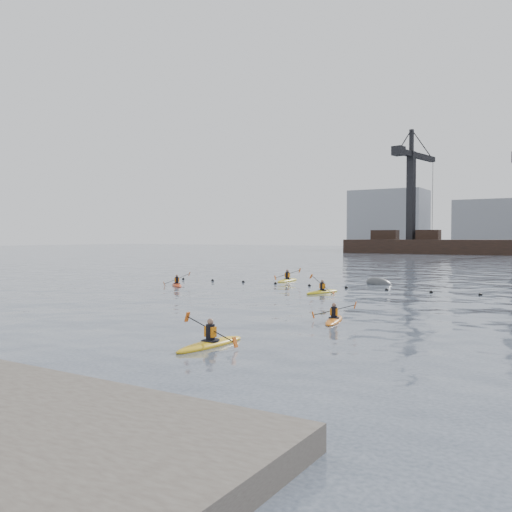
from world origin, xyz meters
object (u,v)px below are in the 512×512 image
at_px(kayaker_0, 334,319).
at_px(mooring_buoy, 379,284).
at_px(kayaker_1, 210,343).
at_px(kayaker_5, 287,280).
at_px(kayaker_2, 177,284).
at_px(kayaker_3, 322,291).

distance_m(kayaker_0, mooring_buoy, 19.50).
xyz_separation_m(kayaker_1, kayaker_5, (-10.43, 24.81, 0.01)).
bearing_deg(kayaker_0, kayaker_1, -115.34).
height_order(kayaker_5, mooring_buoy, kayaker_5).
relative_size(kayaker_0, kayaker_2, 1.13).
relative_size(kayaker_5, mooring_buoy, 1.73).
bearing_deg(kayaker_0, kayaker_3, 102.95).
height_order(kayaker_2, kayaker_3, kayaker_3).
height_order(kayaker_2, mooring_buoy, kayaker_2).
relative_size(kayaker_0, kayaker_3, 0.94).
relative_size(kayaker_2, mooring_buoy, 1.26).
height_order(kayaker_3, kayaker_5, kayaker_3).
bearing_deg(kayaker_3, kayaker_5, 147.94).
bearing_deg(mooring_buoy, kayaker_0, -76.85).
bearing_deg(kayaker_1, kayaker_3, 106.70).
bearing_deg(kayaker_0, kayaker_5, 109.68).
bearing_deg(kayaker_0, kayaker_2, 135.94).
bearing_deg(kayaker_5, kayaker_2, -126.67).
distance_m(kayaker_2, kayaker_5, 9.45).
distance_m(kayaker_0, kayaker_5, 21.32).
height_order(kayaker_1, kayaker_3, kayaker_3).
distance_m(kayaker_0, kayaker_1, 7.22).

